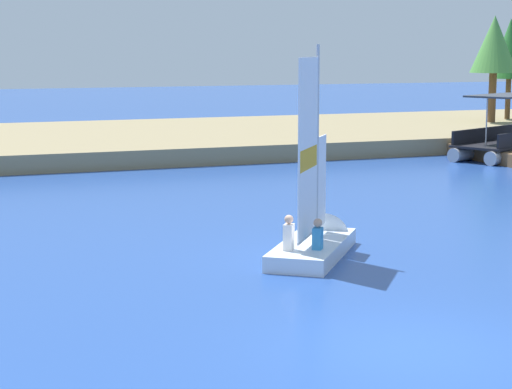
# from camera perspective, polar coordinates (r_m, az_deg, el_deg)

# --- Properties ---
(ground_plane) EXTENTS (200.00, 200.00, 0.00)m
(ground_plane) POSITION_cam_1_polar(r_m,az_deg,el_deg) (15.38, 9.58, -9.39)
(ground_plane) COLOR #234793
(shore_bank) EXTENTS (80.00, 15.91, 0.76)m
(shore_bank) POSITION_cam_1_polar(r_m,az_deg,el_deg) (44.84, -11.03, 3.17)
(shore_bank) COLOR #897A56
(shore_bank) RESTS_ON ground
(shoreline_tree_midleft) EXTENTS (2.54, 2.54, 5.79)m
(shoreline_tree_midleft) POSITION_cam_1_polar(r_m,az_deg,el_deg) (52.54, 14.44, 8.88)
(shoreline_tree_midleft) COLOR brown
(shoreline_tree_midleft) RESTS_ON shore_bank
(shoreline_tree_centre) EXTENTS (2.25, 2.25, 5.69)m
(shoreline_tree_centre) POSITION_cam_1_polar(r_m,az_deg,el_deg) (55.17, 15.35, 8.62)
(shoreline_tree_centre) COLOR brown
(shoreline_tree_centre) RESTS_ON shore_bank
(wooden_dock) EXTENTS (1.80, 6.00, 0.54)m
(wooden_dock) POSITION_cam_1_polar(r_m,az_deg,el_deg) (41.34, 14.54, 2.41)
(wooden_dock) COLOR brown
(wooden_dock) RESTS_ON ground
(sailboat) EXTENTS (3.56, 4.11, 5.33)m
(sailboat) POSITION_cam_1_polar(r_m,az_deg,el_deg) (22.22, 3.88, -2.49)
(sailboat) COLOR silver
(sailboat) RESTS_ON ground
(pontoon_boat) EXTENTS (6.02, 4.46, 2.79)m
(pontoon_boat) POSITION_cam_1_polar(r_m,az_deg,el_deg) (42.07, 15.09, 3.06)
(pontoon_boat) COLOR #B2B2B7
(pontoon_boat) RESTS_ON ground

